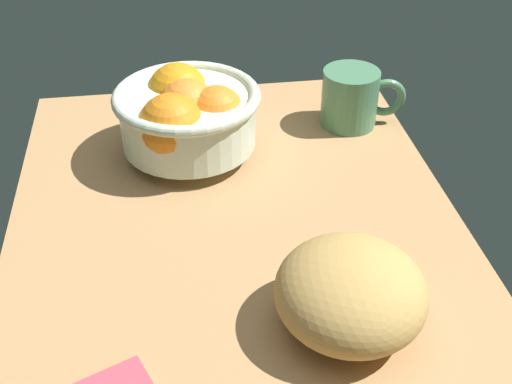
{
  "coord_description": "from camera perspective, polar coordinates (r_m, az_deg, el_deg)",
  "views": [
    {
      "loc": [
        -62.21,
        6.81,
        50.87
      ],
      "look_at": [
        -0.09,
        -2.35,
        5.0
      ],
      "focal_mm": 46.19,
      "sensor_mm": 36.0,
      "label": 1
    }
  ],
  "objects": [
    {
      "name": "bread_loaf",
      "position": [
        0.66,
        8.19,
        -8.61
      ],
      "size": [
        17.52,
        17.37,
        8.99
      ],
      "primitive_type": "ellipsoid",
      "rotation": [
        0.0,
        0.0,
        3.29
      ],
      "color": "tan",
      "rests_on": "ground"
    },
    {
      "name": "fruit_bowl",
      "position": [
        0.91,
        -6.0,
        6.79
      ],
      "size": [
        20.12,
        20.12,
        11.77
      ],
      "color": "silver",
      "rests_on": "ground"
    },
    {
      "name": "ground_plane",
      "position": [
        0.82,
        -1.65,
        -3.79
      ],
      "size": [
        74.56,
        55.6,
        3.0
      ],
      "primitive_type": "cube",
      "color": "tan"
    },
    {
      "name": "mug",
      "position": [
        1.0,
        8.32,
        8.06
      ],
      "size": [
        8.43,
        12.65,
        8.62
      ],
      "color": "#4C815C",
      "rests_on": "ground"
    }
  ]
}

